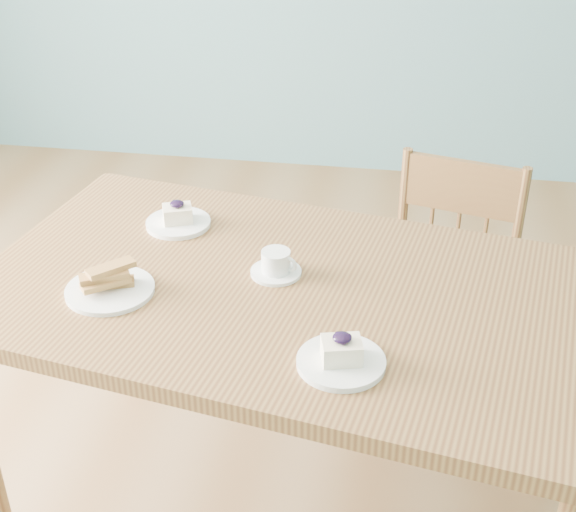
{
  "coord_description": "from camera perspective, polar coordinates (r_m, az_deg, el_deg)",
  "views": [
    {
      "loc": [
        0.23,
        -1.44,
        1.78
      ],
      "look_at": [
        -0.02,
        0.14,
        0.83
      ],
      "focal_mm": 50.0,
      "sensor_mm": 36.0,
      "label": 1
    }
  ],
  "objects": [
    {
      "name": "coffee_cup",
      "position": [
        1.89,
        -0.84,
        -0.6
      ],
      "size": [
        0.12,
        0.12,
        0.06
      ],
      "rotation": [
        0.0,
        0.0,
        -0.29
      ],
      "color": "white",
      "rests_on": "dining_table"
    },
    {
      "name": "cheesecake_plate_far",
      "position": [
        2.12,
        -7.83,
        2.62
      ],
      "size": [
        0.17,
        0.17,
        0.07
      ],
      "rotation": [
        0.0,
        0.0,
        0.36
      ],
      "color": "white",
      "rests_on": "dining_table"
    },
    {
      "name": "cheesecake_plate_near",
      "position": [
        1.61,
        3.81,
        -7.18
      ],
      "size": [
        0.18,
        0.18,
        0.08
      ],
      "rotation": [
        0.0,
        0.0,
        0.25
      ],
      "color": "white",
      "rests_on": "dining_table"
    },
    {
      "name": "room",
      "position": [
        1.52,
        -0.01,
        14.11
      ],
      "size": [
        5.01,
        5.01,
        2.71
      ],
      "color": "olive",
      "rests_on": "ground"
    },
    {
      "name": "dining_table",
      "position": [
        1.89,
        0.04,
        -4.26
      ],
      "size": [
        1.58,
        1.07,
        0.78
      ],
      "rotation": [
        0.0,
        0.0,
        -0.18
      ],
      "color": "olive",
      "rests_on": "ground"
    },
    {
      "name": "biscotti_plate",
      "position": [
        1.87,
        -12.59,
        -2.0
      ],
      "size": [
        0.2,
        0.2,
        0.07
      ],
      "rotation": [
        0.0,
        0.0,
        0.43
      ],
      "color": "white",
      "rests_on": "dining_table"
    },
    {
      "name": "dining_chair",
      "position": [
        2.48,
        10.91,
        -3.01
      ],
      "size": [
        0.46,
        0.45,
        0.84
      ],
      "rotation": [
        0.0,
        0.0,
        -0.24
      ],
      "color": "olive",
      "rests_on": "ground"
    }
  ]
}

